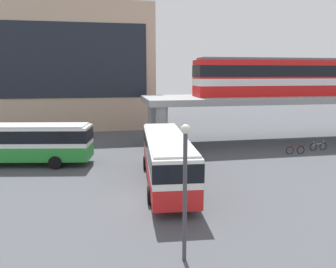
# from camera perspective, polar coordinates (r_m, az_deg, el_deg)

# --- Properties ---
(ground_plane) EXTENTS (120.00, 120.00, 0.00)m
(ground_plane) POSITION_cam_1_polar(r_m,az_deg,el_deg) (28.28, -6.05, -4.09)
(ground_plane) COLOR #47494F
(station_building) EXTENTS (23.87, 11.81, 15.64)m
(station_building) POSITION_cam_1_polar(r_m,az_deg,el_deg) (46.78, -18.15, 10.95)
(station_building) COLOR tan
(station_building) RESTS_ON ground_plane
(elevated_platform) EXTENTS (29.71, 7.37, 4.84)m
(elevated_platform) POSITION_cam_1_polar(r_m,az_deg,el_deg) (36.49, 19.83, 5.38)
(elevated_platform) COLOR gray
(elevated_platform) RESTS_ON ground_plane
(train) EXTENTS (18.59, 2.96, 3.84)m
(train) POSITION_cam_1_polar(r_m,az_deg,el_deg) (36.15, 19.47, 9.48)
(train) COLOR red
(train) RESTS_ON elevated_platform
(bus_main) EXTENTS (3.37, 11.20, 3.22)m
(bus_main) POSITION_cam_1_polar(r_m,az_deg,el_deg) (20.95, -0.28, -3.67)
(bus_main) COLOR red
(bus_main) RESTS_ON ground_plane
(bus_secondary) EXTENTS (11.31, 4.31, 3.22)m
(bus_secondary) POSITION_cam_1_polar(r_m,az_deg,el_deg) (27.99, -24.63, -1.00)
(bus_secondary) COLOR #268C33
(bus_secondary) RESTS_ON ground_plane
(bicycle_silver) EXTENTS (1.79, 0.11, 1.04)m
(bicycle_silver) POSITION_cam_1_polar(r_m,az_deg,el_deg) (33.68, 24.89, -2.01)
(bicycle_silver) COLOR black
(bicycle_silver) RESTS_ON ground_plane
(bicycle_red) EXTENTS (1.79, 0.12, 1.04)m
(bicycle_red) POSITION_cam_1_polar(r_m,az_deg,el_deg) (31.37, 21.46, -2.63)
(bicycle_red) COLOR black
(bicycle_red) RESTS_ON ground_plane
(lamp_post) EXTENTS (0.36, 0.36, 5.37)m
(lamp_post) POSITION_cam_1_polar(r_m,az_deg,el_deg) (12.20, 3.00, -8.25)
(lamp_post) COLOR #3F3F44
(lamp_post) RESTS_ON ground_plane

